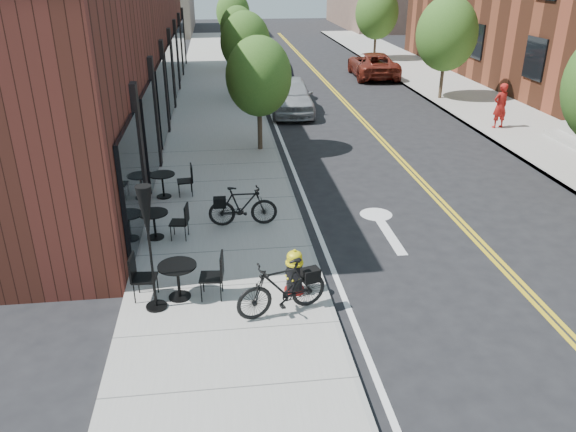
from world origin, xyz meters
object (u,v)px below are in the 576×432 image
patio_umbrella (147,223)px  parked_car_c (261,52)px  bicycle_left (282,288)px  bistro_set_b (154,221)px  fire_hydrant (294,272)px  parked_car_b (275,81)px  parked_car_a (291,95)px  bicycle_right (243,206)px  bistro_set_a (178,276)px  pedestrian (500,106)px  parked_car_far (373,65)px  bistro_set_c (163,182)px

patio_umbrella → parked_car_c: 28.63m
bicycle_left → bistro_set_b: (-2.60, 3.44, -0.10)m
fire_hydrant → parked_car_b: size_ratio=0.19×
parked_car_a → bicycle_right: bearing=-100.5°
bistro_set_a → parked_car_a: (4.09, 14.78, 0.18)m
pedestrian → bicycle_left: bearing=37.3°
parked_car_b → bicycle_left: bearing=-96.7°
fire_hydrant → parked_car_far: bearing=90.4°
parked_car_b → bistro_set_c: bearing=-110.3°
parked_car_b → pedestrian: bearing=-42.1°
parked_car_a → patio_umbrella: bearing=-104.1°
bistro_set_a → parked_car_far: bearing=71.6°
bicycle_right → bistro_set_c: (-2.09, 2.09, -0.07)m
bistro_set_c → patio_umbrella: patio_umbrella is taller
pedestrian → bicycle_right: bearing=24.4°
bistro_set_c → patio_umbrella: (0.28, -5.54, 1.32)m
bistro_set_a → pedestrian: size_ratio=1.00×
bistro_set_c → pedestrian: bearing=18.1°
bicycle_right → parked_car_far: (8.45, 19.40, 0.08)m
bicycle_left → parked_car_a: parked_car_a is taller
bistro_set_a → bistro_set_c: size_ratio=1.05×
bistro_set_a → patio_umbrella: (-0.42, -0.30, 1.29)m
parked_car_a → parked_car_far: bearing=55.9°
parked_car_a → parked_car_c: size_ratio=0.83×
bistro_set_c → fire_hydrant: bearing=-67.4°
patio_umbrella → parked_car_a: patio_umbrella is taller
bicycle_right → fire_hydrant: bearing=-164.4°
parked_car_far → bistro_set_a: bearing=70.0°
bistro_set_b → parked_car_a: bearing=76.8°
fire_hydrant → patio_umbrella: bearing=-155.8°
patio_umbrella → fire_hydrant: bearing=5.2°
fire_hydrant → parked_car_far: size_ratio=0.18×
fire_hydrant → parked_car_a: bearing=101.9°
parked_car_b → parked_car_far: (6.14, 4.62, -0.08)m
fire_hydrant → bicycle_left: 0.78m
bicycle_right → parked_car_a: (2.69, 11.64, 0.14)m
patio_umbrella → parked_car_c: (4.25, 28.29, -1.09)m
parked_car_a → parked_car_far: 9.67m
parked_car_a → fire_hydrant: bearing=-94.6°
bistro_set_c → parked_car_c: 23.20m
bicycle_left → parked_car_a: bearing=155.0°
bistro_set_b → bistro_set_c: bearing=98.4°
bistro_set_b → parked_car_far: size_ratio=0.32×
bicycle_left → bicycle_right: 3.94m
parked_car_a → bistro_set_b: bearing=-109.1°
pedestrian → bistro_set_c: bearing=12.0°
bistro_set_a → pedestrian: pedestrian is taller
bistro_set_a → pedestrian: (11.79, 10.92, 0.40)m
bistro_set_b → parked_car_far: bearing=70.4°
bistro_set_a → bistro_set_c: 5.29m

